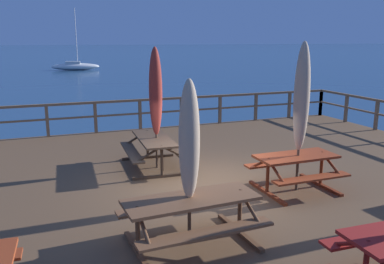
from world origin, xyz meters
name	(u,v)px	position (x,y,z in m)	size (l,w,h in m)	color
ground_plane	(207,217)	(0.00, 0.00, 0.00)	(600.00, 600.00, 0.00)	navy
wooden_deck	(207,201)	(0.00, 0.00, 0.38)	(15.80, 12.45, 0.77)	brown
railing_waterside_far	(140,109)	(0.00, 6.07, 1.50)	(15.60, 0.10, 1.09)	brown
picnic_table_back_left	(296,165)	(1.62, -0.92, 1.32)	(1.71, 1.41, 0.78)	#993819
picnic_table_mid_left	(191,210)	(-1.26, -2.34, 1.33)	(2.14, 1.49, 0.78)	brown
picnic_table_back_right	(154,145)	(-0.73, 1.67, 1.33)	(1.51, 2.08, 0.78)	brown
patio_umbrella_tall_front	(302,98)	(1.66, -0.95, 2.74)	(0.32, 0.32, 3.11)	#4C3828
patio_umbrella_tall_back_right	(189,141)	(-1.27, -2.26, 2.41)	(0.32, 0.32, 2.58)	#4C3828
patio_umbrella_short_back	(156,92)	(-0.67, 1.62, 2.65)	(0.32, 0.32, 2.97)	#4C3828
sailboat_distant	(75,66)	(1.54, 47.24, 0.51)	(6.17, 2.44, 7.72)	white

